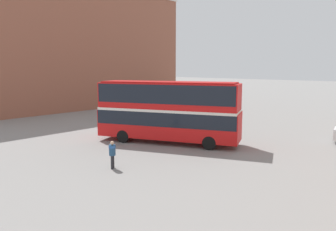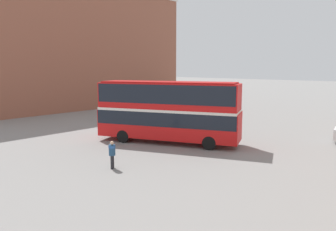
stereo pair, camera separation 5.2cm
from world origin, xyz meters
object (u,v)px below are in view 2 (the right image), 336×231
Objects in this scene: pedestrian_foreground at (112,152)px; parked_car_kerb_near at (195,104)px; parked_car_side_street at (157,114)px; double_decker_bus at (168,108)px.

pedestrian_foreground is 26.42m from parked_car_kerb_near.
parked_car_side_street is (2.37, -9.71, -0.09)m from parked_car_kerb_near.
parked_car_kerb_near is (-12.24, 23.42, -0.13)m from pedestrian_foreground.
parked_car_kerb_near is 1.04× the size of parked_car_side_street.
parked_car_side_street is (-9.87, 13.70, -0.22)m from pedestrian_foreground.
double_decker_bus is 2.46× the size of parked_car_side_street.
double_decker_bus is 2.36× the size of parked_car_kerb_near.
double_decker_bus is at bearing -111.99° from pedestrian_foreground.
double_decker_bus is 19.50m from parked_car_kerb_near.
parked_car_kerb_near is at bearing 98.65° from double_decker_bus.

